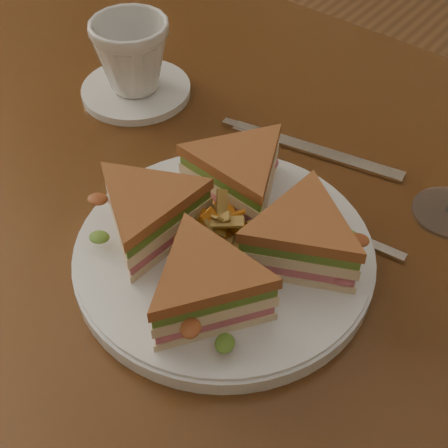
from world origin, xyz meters
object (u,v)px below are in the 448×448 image
(table, at_px, (221,260))
(coffee_cup, at_px, (132,56))
(knife, at_px, (304,147))
(saucer, at_px, (136,90))
(sandwich_wedges, at_px, (224,228))
(spoon, at_px, (277,204))
(plate, at_px, (224,255))

(table, bearing_deg, coffee_cup, 157.90)
(knife, xyz_separation_m, coffee_cup, (-0.22, -0.04, 0.05))
(knife, height_order, coffee_cup, coffee_cup)
(table, height_order, coffee_cup, coffee_cup)
(saucer, bearing_deg, coffee_cup, -90.00)
(table, xyz_separation_m, coffee_cup, (-0.20, 0.08, 0.15))
(sandwich_wedges, distance_m, spoon, 0.10)
(sandwich_wedges, height_order, saucer, sandwich_wedges)
(spoon, bearing_deg, saucer, 161.02)
(plate, xyz_separation_m, spoon, (-0.00, 0.09, -0.00))
(sandwich_wedges, distance_m, coffee_cup, 0.29)
(plate, xyz_separation_m, knife, (-0.03, 0.18, -0.01))
(plate, bearing_deg, knife, 99.92)
(plate, distance_m, spoon, 0.09)
(spoon, distance_m, saucer, 0.26)
(knife, relative_size, saucer, 1.58)
(saucer, bearing_deg, spoon, -12.36)
(plate, height_order, coffee_cup, coffee_cup)
(sandwich_wedges, relative_size, knife, 1.35)
(sandwich_wedges, bearing_deg, knife, 99.92)
(table, relative_size, spoon, 6.54)
(table, bearing_deg, saucer, 157.90)
(plate, xyz_separation_m, sandwich_wedges, (0.00, 0.00, 0.04))
(plate, relative_size, saucer, 2.07)
(plate, bearing_deg, spoon, 91.32)
(plate, xyz_separation_m, coffee_cup, (-0.25, 0.15, 0.05))
(sandwich_wedges, height_order, coffee_cup, coffee_cup)
(plate, relative_size, spoon, 1.52)
(table, relative_size, coffee_cup, 12.82)
(plate, bearing_deg, coffee_cup, 150.25)
(plate, relative_size, sandwich_wedges, 0.97)
(table, relative_size, knife, 5.63)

